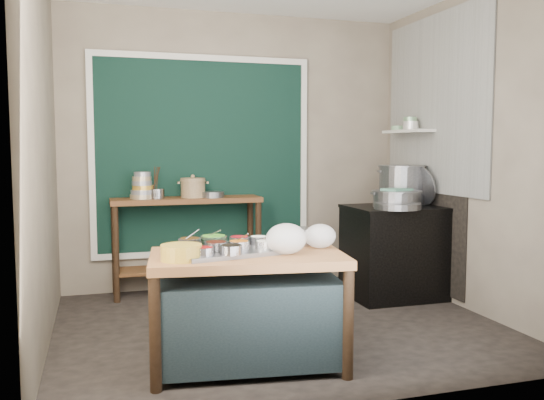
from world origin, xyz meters
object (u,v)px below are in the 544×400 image
object	(u,v)px
prep_table	(248,310)
ceramic_crock	(193,189)
utensil_cup	(156,194)
steamer	(397,199)
saucepan	(300,236)
yellow_basin	(181,252)
stock_pot	(402,184)
condiment_tray	(225,252)
back_counter	(187,245)
stove_block	(396,253)

from	to	relation	value
prep_table	ceramic_crock	world-z (taller)	ceramic_crock
utensil_cup	steamer	bearing A→B (deg)	-19.41
prep_table	saucepan	world-z (taller)	saucepan
utensil_cup	yellow_basin	bearing A→B (deg)	-91.57
yellow_basin	saucepan	distance (m)	0.94
yellow_basin	prep_table	bearing A→B (deg)	12.77
yellow_basin	stock_pot	size ratio (longest dim) A/B	0.51
utensil_cup	prep_table	bearing A→B (deg)	-79.06
steamer	condiment_tray	bearing A→B (deg)	-147.97
yellow_basin	utensil_cup	distance (m)	2.10
back_counter	steamer	distance (m)	2.08
back_counter	utensil_cup	world-z (taller)	utensil_cup
stock_pot	steamer	xyz separation A→B (m)	(-0.21, -0.27, -0.11)
yellow_basin	saucepan	bearing A→B (deg)	20.23
prep_table	utensil_cup	distance (m)	2.12
back_counter	saucepan	size ratio (longest dim) A/B	6.72
yellow_basin	utensil_cup	size ratio (longest dim) A/B	1.60
prep_table	saucepan	xyz separation A→B (m)	(0.44, 0.23, 0.43)
prep_table	saucepan	bearing A→B (deg)	34.59
saucepan	yellow_basin	bearing A→B (deg)	-156.96
saucepan	condiment_tray	bearing A→B (deg)	-159.38
back_counter	utensil_cup	bearing A→B (deg)	-172.61
prep_table	steamer	distance (m)	2.23
yellow_basin	steamer	distance (m)	2.59
prep_table	stock_pot	bearing A→B (deg)	44.79
ceramic_crock	stock_pot	distance (m)	2.07
condiment_tray	ceramic_crock	world-z (taller)	ceramic_crock
condiment_tray	utensil_cup	xyz separation A→B (m)	(-0.24, 1.95, 0.23)
stock_pot	utensil_cup	bearing A→B (deg)	168.30
ceramic_crock	steamer	size ratio (longest dim) A/B	0.53
utensil_cup	back_counter	bearing A→B (deg)	7.39
prep_table	ceramic_crock	bearing A→B (deg)	98.34
back_counter	condiment_tray	xyz separation A→B (m)	(-0.05, -1.99, 0.29)
back_counter	condiment_tray	bearing A→B (deg)	-91.55
yellow_basin	stock_pot	xyz separation A→B (m)	(2.42, 1.60, 0.27)
saucepan	utensil_cup	world-z (taller)	utensil_cup
condiment_tray	stock_pot	bearing A→B (deg)	34.66
yellow_basin	steamer	world-z (taller)	steamer
stove_block	utensil_cup	distance (m)	2.37
back_counter	steamer	world-z (taller)	steamer
prep_table	steamer	world-z (taller)	steamer
condiment_tray	stock_pot	size ratio (longest dim) A/B	1.25
steamer	utensil_cup	bearing A→B (deg)	160.59
stove_block	steamer	size ratio (longest dim) A/B	1.89
condiment_tray	utensil_cup	distance (m)	1.98
back_counter	condiment_tray	distance (m)	2.01
saucepan	ceramic_crock	size ratio (longest dim) A/B	0.85
condiment_tray	prep_table	bearing A→B (deg)	-14.60
back_counter	condiment_tray	world-z (taller)	back_counter
yellow_basin	saucepan	world-z (taller)	saucepan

